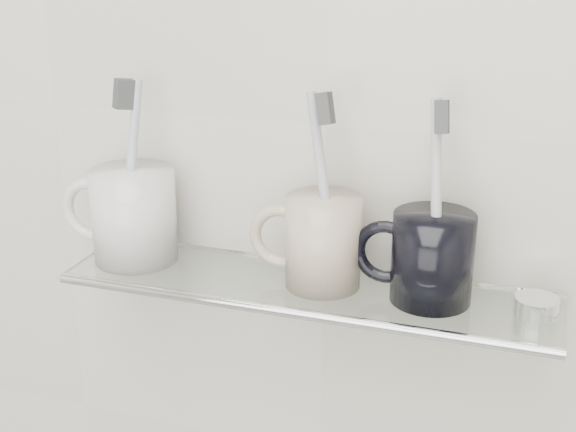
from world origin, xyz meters
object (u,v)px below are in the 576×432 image
at_px(mug_left, 134,215).
at_px(mug_center, 323,242).
at_px(mug_right, 432,258).
at_px(shelf_glass, 307,288).

relative_size(mug_left, mug_center, 1.08).
height_order(mug_center, mug_right, mug_center).
relative_size(shelf_glass, mug_left, 4.96).
relative_size(shelf_glass, mug_right, 5.68).
distance_m(mug_left, mug_right, 0.32).
height_order(shelf_glass, mug_center, mug_center).
height_order(shelf_glass, mug_right, mug_right).
xyz_separation_m(mug_left, mug_right, (0.32, 0.00, -0.01)).
height_order(mug_left, mug_right, mug_left).
distance_m(mug_center, mug_right, 0.11).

